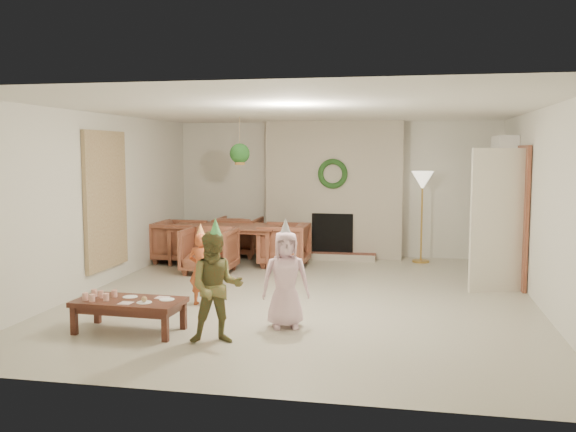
% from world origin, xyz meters
% --- Properties ---
extents(floor, '(7.00, 7.00, 0.00)m').
position_xyz_m(floor, '(0.00, 0.00, 0.00)').
color(floor, '#B7B29E').
rests_on(floor, ground).
extents(ceiling, '(7.00, 7.00, 0.00)m').
position_xyz_m(ceiling, '(0.00, 0.00, 2.50)').
color(ceiling, white).
rests_on(ceiling, wall_back).
extents(wall_back, '(7.00, 0.00, 7.00)m').
position_xyz_m(wall_back, '(0.00, 3.50, 1.25)').
color(wall_back, silver).
rests_on(wall_back, floor).
extents(wall_front, '(7.00, 0.00, 7.00)m').
position_xyz_m(wall_front, '(0.00, -3.50, 1.25)').
color(wall_front, silver).
rests_on(wall_front, floor).
extents(wall_left, '(0.00, 7.00, 7.00)m').
position_xyz_m(wall_left, '(-3.00, 0.00, 1.25)').
color(wall_left, silver).
rests_on(wall_left, floor).
extents(wall_right, '(0.00, 7.00, 7.00)m').
position_xyz_m(wall_right, '(3.00, 0.00, 1.25)').
color(wall_right, silver).
rests_on(wall_right, floor).
extents(fireplace_mass, '(2.50, 0.40, 2.50)m').
position_xyz_m(fireplace_mass, '(0.00, 3.30, 1.25)').
color(fireplace_mass, '#552A16').
rests_on(fireplace_mass, floor).
extents(fireplace_hearth, '(1.60, 0.30, 0.12)m').
position_xyz_m(fireplace_hearth, '(0.00, 2.95, 0.06)').
color(fireplace_hearth, maroon).
rests_on(fireplace_hearth, floor).
extents(fireplace_firebox, '(0.75, 0.12, 0.75)m').
position_xyz_m(fireplace_firebox, '(0.00, 3.12, 0.45)').
color(fireplace_firebox, black).
rests_on(fireplace_firebox, floor).
extents(fireplace_wreath, '(0.54, 0.10, 0.54)m').
position_xyz_m(fireplace_wreath, '(0.00, 3.07, 1.55)').
color(fireplace_wreath, '#1A4419').
rests_on(fireplace_wreath, fireplace_mass).
extents(floor_lamp_base, '(0.30, 0.30, 0.03)m').
position_xyz_m(floor_lamp_base, '(1.59, 3.00, 0.02)').
color(floor_lamp_base, gold).
rests_on(floor_lamp_base, floor).
extents(floor_lamp_post, '(0.03, 0.03, 1.45)m').
position_xyz_m(floor_lamp_post, '(1.59, 3.00, 0.75)').
color(floor_lamp_post, gold).
rests_on(floor_lamp_post, floor).
extents(floor_lamp_shade, '(0.39, 0.39, 0.32)m').
position_xyz_m(floor_lamp_shade, '(1.59, 3.00, 1.45)').
color(floor_lamp_shade, beige).
rests_on(floor_lamp_shade, floor_lamp_post).
extents(bookshelf_carcass, '(0.30, 1.00, 2.20)m').
position_xyz_m(bookshelf_carcass, '(2.84, 2.30, 1.10)').
color(bookshelf_carcass, white).
rests_on(bookshelf_carcass, floor).
extents(bookshelf_shelf_a, '(0.30, 0.92, 0.03)m').
position_xyz_m(bookshelf_shelf_a, '(2.82, 2.30, 0.45)').
color(bookshelf_shelf_a, white).
rests_on(bookshelf_shelf_a, bookshelf_carcass).
extents(bookshelf_shelf_b, '(0.30, 0.92, 0.03)m').
position_xyz_m(bookshelf_shelf_b, '(2.82, 2.30, 0.85)').
color(bookshelf_shelf_b, white).
rests_on(bookshelf_shelf_b, bookshelf_carcass).
extents(bookshelf_shelf_c, '(0.30, 0.92, 0.03)m').
position_xyz_m(bookshelf_shelf_c, '(2.82, 2.30, 1.25)').
color(bookshelf_shelf_c, white).
rests_on(bookshelf_shelf_c, bookshelf_carcass).
extents(bookshelf_shelf_d, '(0.30, 0.92, 0.03)m').
position_xyz_m(bookshelf_shelf_d, '(2.82, 2.30, 1.65)').
color(bookshelf_shelf_d, white).
rests_on(bookshelf_shelf_d, bookshelf_carcass).
extents(books_row_lower, '(0.20, 0.40, 0.24)m').
position_xyz_m(books_row_lower, '(2.80, 2.15, 0.59)').
color(books_row_lower, '#A13D1D').
rests_on(books_row_lower, bookshelf_shelf_a).
extents(books_row_mid, '(0.20, 0.44, 0.24)m').
position_xyz_m(books_row_mid, '(2.80, 2.35, 0.99)').
color(books_row_mid, '#2A569B').
rests_on(books_row_mid, bookshelf_shelf_b).
extents(books_row_upper, '(0.20, 0.36, 0.22)m').
position_xyz_m(books_row_upper, '(2.80, 2.20, 1.38)').
color(books_row_upper, '#AC6924').
rests_on(books_row_upper, bookshelf_shelf_c).
extents(door_frame, '(0.05, 0.86, 2.04)m').
position_xyz_m(door_frame, '(2.96, 1.20, 1.02)').
color(door_frame, brown).
rests_on(door_frame, floor).
extents(door_leaf, '(0.77, 0.32, 2.00)m').
position_xyz_m(door_leaf, '(2.58, 0.82, 1.00)').
color(door_leaf, beige).
rests_on(door_leaf, floor).
extents(curtain_panel, '(0.06, 1.20, 2.00)m').
position_xyz_m(curtain_panel, '(-2.96, 0.20, 1.25)').
color(curtain_panel, tan).
rests_on(curtain_panel, wall_left).
extents(dining_table, '(1.92, 1.08, 0.67)m').
position_xyz_m(dining_table, '(-1.76, 2.18, 0.34)').
color(dining_table, brown).
rests_on(dining_table, floor).
extents(dining_chair_near, '(0.80, 0.82, 0.74)m').
position_xyz_m(dining_chair_near, '(-1.77, 1.34, 0.37)').
color(dining_chair_near, brown).
rests_on(dining_chair_near, floor).
extents(dining_chair_far, '(0.80, 0.82, 0.74)m').
position_xyz_m(dining_chair_far, '(-1.76, 3.01, 0.37)').
color(dining_chair_far, brown).
rests_on(dining_chair_far, floor).
extents(dining_chair_left, '(0.82, 0.80, 0.74)m').
position_xyz_m(dining_chair_left, '(-2.60, 2.18, 0.37)').
color(dining_chair_left, brown).
rests_on(dining_chair_left, floor).
extents(dining_chair_right, '(0.82, 0.80, 0.74)m').
position_xyz_m(dining_chair_right, '(-0.72, 2.17, 0.37)').
color(dining_chair_right, brown).
rests_on(dining_chair_right, floor).
extents(hanging_plant_cord, '(0.01, 0.01, 0.70)m').
position_xyz_m(hanging_plant_cord, '(-1.30, 1.50, 2.15)').
color(hanging_plant_cord, tan).
rests_on(hanging_plant_cord, ceiling).
extents(hanging_plant_pot, '(0.16, 0.16, 0.12)m').
position_xyz_m(hanging_plant_pot, '(-1.30, 1.50, 1.80)').
color(hanging_plant_pot, '#A06C33').
rests_on(hanging_plant_pot, hanging_plant_cord).
extents(hanging_plant_foliage, '(0.32, 0.32, 0.32)m').
position_xyz_m(hanging_plant_foliage, '(-1.30, 1.50, 1.92)').
color(hanging_plant_foliage, '#194C19').
rests_on(hanging_plant_foliage, hanging_plant_pot).
extents(coffee_table_top, '(1.18, 0.63, 0.05)m').
position_xyz_m(coffee_table_top, '(-1.59, -1.99, 0.33)').
color(coffee_table_top, '#4D2519').
rests_on(coffee_table_top, floor).
extents(coffee_table_apron, '(1.09, 0.54, 0.07)m').
position_xyz_m(coffee_table_apron, '(-1.59, -1.99, 0.27)').
color(coffee_table_apron, '#4D2519').
rests_on(coffee_table_apron, floor).
extents(coffee_leg_fl, '(0.07, 0.07, 0.30)m').
position_xyz_m(coffee_leg_fl, '(-2.12, -2.20, 0.15)').
color(coffee_leg_fl, '#4D2519').
rests_on(coffee_leg_fl, floor).
extents(coffee_leg_fr, '(0.07, 0.07, 0.30)m').
position_xyz_m(coffee_leg_fr, '(-1.07, -2.25, 0.15)').
color(coffee_leg_fr, '#4D2519').
rests_on(coffee_leg_fr, floor).
extents(coffee_leg_bl, '(0.07, 0.07, 0.30)m').
position_xyz_m(coffee_leg_bl, '(-2.10, -1.73, 0.15)').
color(coffee_leg_bl, '#4D2519').
rests_on(coffee_leg_bl, floor).
extents(coffee_leg_br, '(0.07, 0.07, 0.30)m').
position_xyz_m(coffee_leg_br, '(-1.05, -1.77, 0.15)').
color(coffee_leg_br, '#4D2519').
rests_on(coffee_leg_br, floor).
extents(cup_a, '(0.07, 0.07, 0.08)m').
position_xyz_m(cup_a, '(-2.04, -2.10, 0.40)').
color(cup_a, white).
rests_on(cup_a, coffee_table_top).
extents(cup_b, '(0.07, 0.07, 0.08)m').
position_xyz_m(cup_b, '(-2.03, -1.92, 0.40)').
color(cup_b, white).
rests_on(cup_b, coffee_table_top).
extents(cup_c, '(0.07, 0.07, 0.08)m').
position_xyz_m(cup_c, '(-1.93, -2.15, 0.40)').
color(cup_c, white).
rests_on(cup_c, coffee_table_top).
extents(cup_d, '(0.07, 0.07, 0.08)m').
position_xyz_m(cup_d, '(-1.93, -1.97, 0.40)').
color(cup_d, white).
rests_on(cup_d, coffee_table_top).
extents(cup_e, '(0.07, 0.07, 0.08)m').
position_xyz_m(cup_e, '(-1.81, -2.09, 0.40)').
color(cup_e, white).
rests_on(cup_e, coffee_table_top).
extents(cup_f, '(0.07, 0.07, 0.08)m').
position_xyz_m(cup_f, '(-1.80, -1.91, 0.40)').
color(cup_f, white).
rests_on(cup_f, coffee_table_top).
extents(plate_a, '(0.17, 0.17, 0.01)m').
position_xyz_m(plate_a, '(-1.63, -1.88, 0.36)').
color(plate_a, white).
rests_on(plate_a, coffee_table_top).
extents(plate_b, '(0.17, 0.17, 0.01)m').
position_xyz_m(plate_b, '(-1.37, -2.09, 0.36)').
color(plate_b, white).
rests_on(plate_b, coffee_table_top).
extents(plate_c, '(0.17, 0.17, 0.01)m').
position_xyz_m(plate_c, '(-1.18, -1.92, 0.36)').
color(plate_c, white).
rests_on(plate_c, coffee_table_top).
extents(food_scoop, '(0.07, 0.07, 0.06)m').
position_xyz_m(food_scoop, '(-1.37, -2.09, 0.40)').
color(food_scoop, tan).
rests_on(food_scoop, plate_b).
extents(napkin_left, '(0.14, 0.14, 0.01)m').
position_xyz_m(napkin_left, '(-1.55, -2.15, 0.36)').
color(napkin_left, '#D9A0A0').
rests_on(napkin_left, coffee_table_top).
extents(napkin_right, '(0.14, 0.14, 0.01)m').
position_xyz_m(napkin_right, '(-1.27, -1.84, 0.36)').
color(napkin_right, '#D9A0A0').
rests_on(napkin_right, coffee_table_top).
extents(child_red, '(0.36, 0.25, 0.93)m').
position_xyz_m(child_red, '(-1.21, -0.70, 0.46)').
color(child_red, '#B95027').
rests_on(child_red, floor).
extents(party_hat_red, '(0.17, 0.17, 0.18)m').
position_xyz_m(party_hat_red, '(-1.21, -0.70, 0.97)').
color(party_hat_red, '#F8E152').
rests_on(party_hat_red, child_red).
extents(child_plaid, '(0.66, 0.57, 1.15)m').
position_xyz_m(child_plaid, '(-0.54, -2.17, 0.58)').
color(child_plaid, brown).
rests_on(child_plaid, floor).
extents(party_hat_plaid, '(0.14, 0.14, 0.19)m').
position_xyz_m(party_hat_plaid, '(-0.54, -2.17, 1.19)').
color(party_hat_plaid, '#53C25F').
rests_on(party_hat_plaid, child_plaid).
extents(child_pink, '(0.61, 0.49, 1.09)m').
position_xyz_m(child_pink, '(0.04, -1.48, 0.54)').
color(child_pink, '#F3C2D2').
rests_on(child_pink, floor).
extents(party_hat_pink, '(0.16, 0.16, 0.20)m').
position_xyz_m(party_hat_pink, '(0.04, -1.48, 1.13)').
color(party_hat_pink, '#B4B3BB').
rests_on(party_hat_pink, child_pink).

